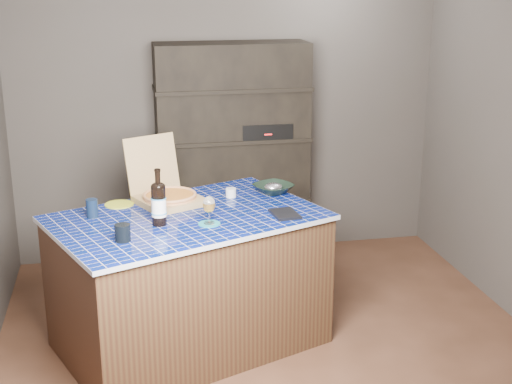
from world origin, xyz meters
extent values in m
plane|color=brown|center=(0.00, 0.00, 0.00)|extent=(3.50, 3.50, 0.00)
plane|color=#47423D|center=(0.00, 1.75, 1.25)|extent=(3.50, 0.00, 3.50)
plane|color=#47423D|center=(0.00, -1.75, 1.25)|extent=(3.50, 0.00, 3.50)
cube|color=black|center=(0.00, 1.53, 0.90)|extent=(1.20, 0.40, 1.80)
cube|color=black|center=(0.25, 1.48, 1.12)|extent=(0.40, 0.32, 0.12)
cube|color=#48321C|center=(-0.51, 0.17, 0.43)|extent=(1.82, 1.49, 0.85)
cube|color=#05134E|center=(-0.51, 0.17, 0.87)|extent=(1.87, 1.54, 0.03)
cube|color=tan|center=(-0.59, 0.43, 0.90)|extent=(0.50, 0.50, 0.04)
cube|color=tan|center=(-0.69, 0.63, 1.10)|extent=(0.37, 0.24, 0.37)
cylinder|color=#BD7E4F|center=(-0.59, 0.43, 0.93)|extent=(0.34, 0.34, 0.01)
cylinder|color=maroon|center=(-0.59, 0.43, 0.94)|extent=(0.30, 0.30, 0.01)
torus|color=#BD7E4F|center=(-0.59, 0.43, 0.94)|extent=(0.35, 0.35, 0.02)
cylinder|color=black|center=(-0.68, 0.04, 1.00)|extent=(0.09, 0.09, 0.24)
ellipsoid|color=black|center=(-0.68, 0.04, 1.12)|extent=(0.09, 0.09, 0.05)
cylinder|color=black|center=(-0.68, 0.04, 1.18)|extent=(0.03, 0.03, 0.10)
cylinder|color=white|center=(-0.68, 0.04, 0.99)|extent=(0.09, 0.09, 0.11)
cylinder|color=#3D92D1|center=(-0.68, 0.04, 0.95)|extent=(0.09, 0.09, 0.01)
cylinder|color=#3D92D1|center=(-0.68, 0.04, 1.05)|extent=(0.09, 0.09, 0.01)
cylinder|color=teal|center=(-0.39, -0.01, 0.88)|extent=(0.13, 0.13, 0.01)
cylinder|color=white|center=(-0.39, -0.01, 0.89)|extent=(0.07, 0.07, 0.00)
cylinder|color=white|center=(-0.39, -0.01, 0.93)|extent=(0.01, 0.01, 0.07)
ellipsoid|color=white|center=(-0.39, -0.01, 1.00)|extent=(0.07, 0.07, 0.10)
cylinder|color=orange|center=(-0.39, -0.01, 0.99)|extent=(0.06, 0.06, 0.05)
cylinder|color=white|center=(-0.39, -0.01, 1.02)|extent=(0.06, 0.06, 0.02)
cylinder|color=black|center=(-0.90, -0.19, 0.93)|extent=(0.09, 0.09, 0.10)
cube|color=black|center=(0.09, 0.07, 0.89)|extent=(0.17, 0.23, 0.02)
imported|color=black|center=(0.12, 0.54, 0.91)|extent=(0.34, 0.34, 0.06)
ellipsoid|color=silver|center=(0.12, 0.54, 0.92)|extent=(0.13, 0.11, 0.06)
cylinder|color=silver|center=(-0.18, 0.50, 0.91)|extent=(0.07, 0.07, 0.06)
cylinder|color=black|center=(-1.08, 0.26, 0.94)|extent=(0.07, 0.07, 0.11)
cylinder|color=gold|center=(-0.91, 0.47, 0.88)|extent=(0.19, 0.19, 0.01)
camera|label=1|loc=(-0.90, -3.98, 2.31)|focal=50.00mm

